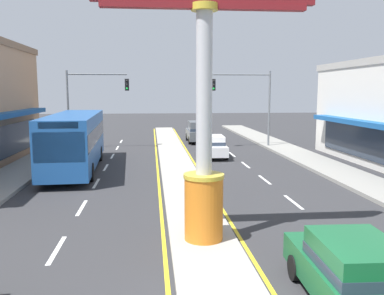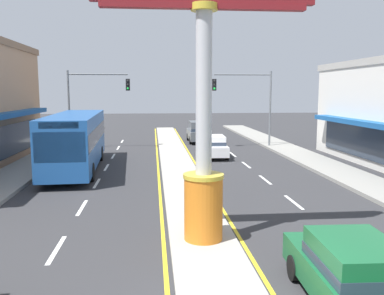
% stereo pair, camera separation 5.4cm
% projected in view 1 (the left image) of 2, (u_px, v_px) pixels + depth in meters
% --- Properties ---
extents(median_strip, '(2.04, 52.00, 0.14)m').
position_uv_depth(median_strip, '(177.00, 165.00, 25.42)').
color(median_strip, '#A39E93').
rests_on(median_strip, ground).
extents(sidewalk_left, '(2.60, 60.00, 0.18)m').
position_uv_depth(sidewalk_left, '(17.00, 174.00, 22.58)').
color(sidewalk_left, gray).
rests_on(sidewalk_left, ground).
extents(sidewalk_right, '(2.60, 60.00, 0.18)m').
position_uv_depth(sidewalk_right, '(330.00, 168.00, 24.31)').
color(sidewalk_right, gray).
rests_on(sidewalk_right, ground).
extents(lane_markings, '(8.78, 52.00, 0.01)m').
position_uv_depth(lane_markings, '(178.00, 170.00, 24.09)').
color(lane_markings, silver).
rests_on(lane_markings, ground).
extents(district_sign, '(6.34, 1.21, 8.48)m').
position_uv_depth(district_sign, '(204.00, 91.00, 11.89)').
color(district_sign, orange).
rests_on(district_sign, median_strip).
extents(traffic_light_left_side, '(4.86, 0.46, 6.20)m').
position_uv_depth(traffic_light_left_side, '(90.00, 96.00, 32.30)').
color(traffic_light_left_side, slate).
rests_on(traffic_light_left_side, ground).
extents(traffic_light_right_side, '(4.86, 0.46, 6.20)m').
position_uv_depth(traffic_light_right_side, '(248.00, 95.00, 33.13)').
color(traffic_light_right_side, slate).
rests_on(traffic_light_right_side, ground).
extents(sedan_near_right_lane, '(1.95, 4.36, 1.53)m').
position_uv_depth(sedan_near_right_lane, '(212.00, 146.00, 28.79)').
color(sedan_near_right_lane, white).
rests_on(sedan_near_right_lane, ground).
extents(bus_near_left_lane, '(3.07, 11.31, 3.26)m').
position_uv_depth(bus_near_left_lane, '(75.00, 138.00, 24.08)').
color(bus_near_left_lane, '#1E5199').
rests_on(bus_near_left_lane, ground).
extents(suv_mid_left_lane, '(1.99, 4.61, 1.90)m').
position_uv_depth(suv_mid_left_lane, '(198.00, 131.00, 37.26)').
color(suv_mid_left_lane, '#4C5156').
rests_on(suv_mid_left_lane, ground).
extents(sedan_far_left_oncoming, '(1.97, 4.37, 1.53)m').
position_uv_depth(sedan_far_left_oncoming, '(354.00, 273.00, 8.64)').
color(sedan_far_left_oncoming, '#14562D').
rests_on(sedan_far_left_oncoming, ground).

